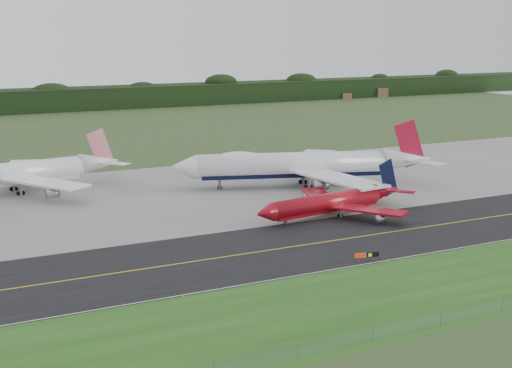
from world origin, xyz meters
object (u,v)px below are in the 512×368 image
at_px(jet_ba_747, 301,165).
at_px(jet_red_737, 334,202).
at_px(jet_star_tail, 15,174).
at_px(taxiway_sign, 367,255).

height_order(jet_ba_747, jet_red_737, jet_ba_747).
xyz_separation_m(jet_star_tail, taxiway_sign, (50.64, -89.30, -4.06)).
distance_m(jet_ba_747, taxiway_sign, 66.18).
height_order(jet_ba_747, jet_star_tail, jet_ba_747).
bearing_deg(jet_star_tail, jet_red_737, -42.21).
distance_m(jet_red_737, jet_star_tail, 85.62).
bearing_deg(taxiway_sign, jet_ba_747, 71.14).
relative_size(jet_ba_747, jet_star_tail, 1.21).
bearing_deg(jet_star_tail, jet_ba_747, -20.46).
relative_size(jet_star_tail, taxiway_sign, 12.51).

